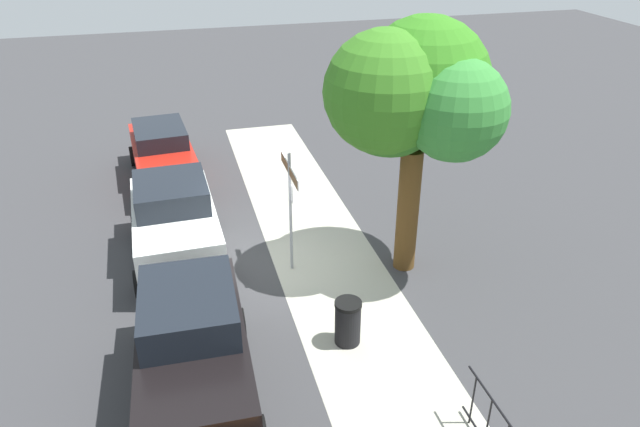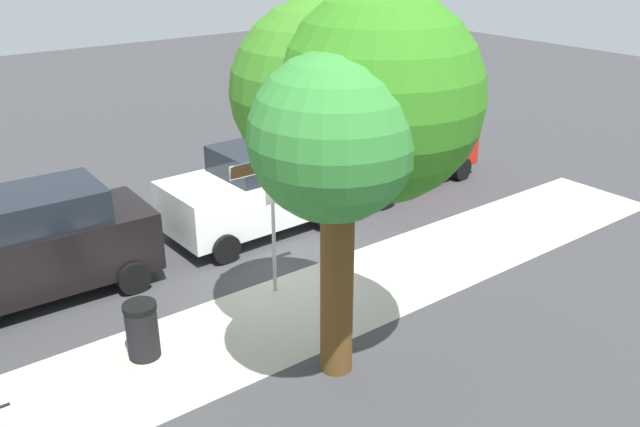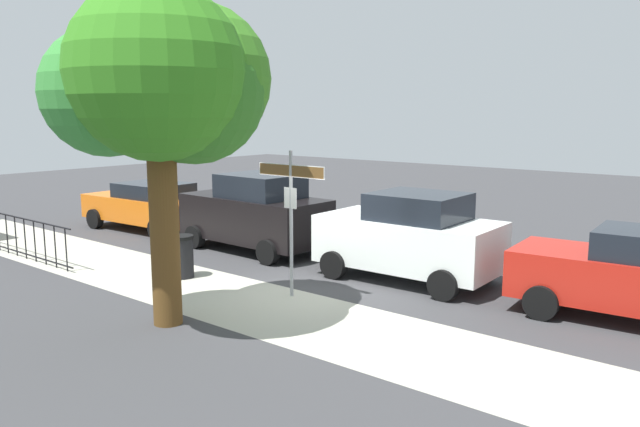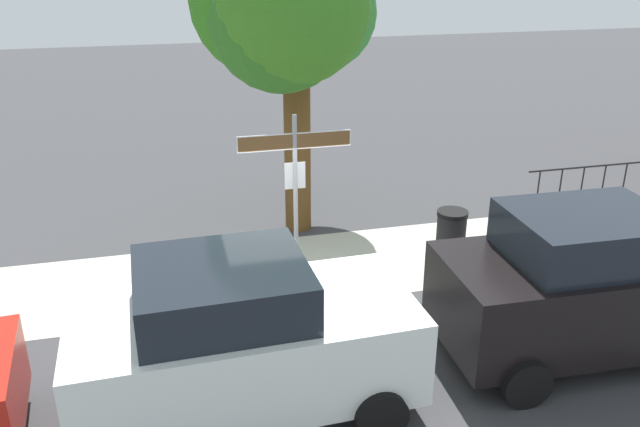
% 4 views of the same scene
% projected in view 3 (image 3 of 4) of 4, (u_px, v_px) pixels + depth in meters
% --- Properties ---
extents(ground_plane, '(60.00, 60.00, 0.00)m').
position_uv_depth(ground_plane, '(304.00, 291.00, 13.16)').
color(ground_plane, '#38383A').
extents(sidewalk_strip, '(24.00, 2.60, 0.00)m').
position_uv_depth(sidewalk_strip, '(194.00, 288.00, 13.41)').
color(sidewalk_strip, '#ABA998').
rests_on(sidewalk_strip, ground_plane).
extents(street_sign, '(1.73, 0.07, 3.00)m').
position_uv_depth(street_sign, '(291.00, 196.00, 12.50)').
color(street_sign, '#9EA0A5').
rests_on(street_sign, ground_plane).
extents(shade_tree, '(3.54, 3.75, 5.85)m').
position_uv_depth(shade_tree, '(168.00, 83.00, 10.42)').
color(shade_tree, brown).
rests_on(shade_tree, ground_plane).
extents(car_white, '(4.08, 2.24, 1.99)m').
position_uv_depth(car_white, '(410.00, 237.00, 13.92)').
color(car_white, white).
rests_on(car_white, ground_plane).
extents(car_black, '(4.30, 2.15, 2.11)m').
position_uv_depth(car_black, '(255.00, 213.00, 16.84)').
color(car_black, black).
rests_on(car_black, ground_plane).
extents(car_orange, '(4.64, 2.32, 1.53)m').
position_uv_depth(car_orange, '(150.00, 205.00, 19.88)').
color(car_orange, orange).
rests_on(car_orange, ground_plane).
extents(iron_fence, '(5.09, 0.04, 1.07)m').
position_uv_depth(iron_fence, '(20.00, 236.00, 16.14)').
color(iron_fence, black).
rests_on(iron_fence, ground_plane).
extents(trash_bin, '(0.55, 0.55, 0.98)m').
position_uv_depth(trash_bin, '(182.00, 256.00, 14.20)').
color(trash_bin, black).
rests_on(trash_bin, ground_plane).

